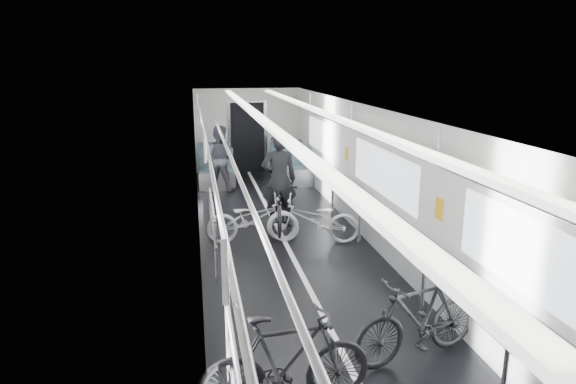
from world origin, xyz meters
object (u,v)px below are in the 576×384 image
bike_right_near (418,318)px  bike_right_mid (314,220)px  person_standing (279,180)px  bike_left_far (252,219)px  bike_left_mid (286,362)px  bike_aisle (279,204)px  person_seated (219,158)px

bike_right_near → bike_right_mid: (-0.26, 3.79, -0.06)m
person_standing → bike_right_near: bearing=98.2°
bike_left_far → bike_right_near: bearing=-161.4°
bike_left_mid → bike_aisle: (0.81, 5.29, -0.01)m
bike_left_mid → person_seated: bearing=-4.3°
bike_right_mid → person_seated: size_ratio=0.98×
bike_left_far → person_standing: size_ratio=0.86×
bike_right_mid → person_seated: (-1.44, 4.10, 0.40)m
bike_left_mid → bike_aisle: size_ratio=0.90×
person_standing → bike_left_mid: bearing=81.0°
bike_left_mid → bike_right_near: bearing=-74.6°
bike_left_far → bike_right_mid: (1.07, -0.25, -0.00)m
bike_right_mid → bike_aisle: size_ratio=0.88×
person_seated → bike_left_far: bearing=115.2°
person_seated → person_standing: bearing=127.4°
bike_left_mid → bike_right_mid: size_ratio=1.02×
bike_left_mid → person_seated: person_seated is taller
bike_left_mid → bike_aisle: bike_left_mid is taller
bike_aisle → person_standing: bearing=87.2°
bike_aisle → person_standing: person_standing is taller
bike_left_mid → bike_right_near: (1.55, 0.59, -0.01)m
person_seated → bike_left_mid: bearing=110.7°
bike_left_mid → bike_left_far: (0.22, 4.62, -0.07)m
bike_right_near → person_standing: person_standing is taller
bike_left_far → bike_aisle: bike_aisle is taller
bike_right_mid → bike_right_near: bearing=18.8°
bike_left_mid → bike_aisle: 5.35m
bike_right_mid → person_standing: 1.23m
bike_left_far → person_standing: 1.11m
bike_left_mid → person_standing: person_standing is taller
bike_right_mid → person_seated: bearing=-145.8°
bike_right_mid → person_standing: person_standing is taller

